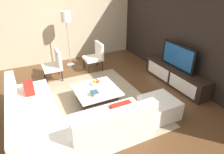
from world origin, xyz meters
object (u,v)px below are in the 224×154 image
Objects in this scene: book_stack at (95,93)px; sectional_couch at (61,120)px; coffee_table at (96,95)px; floor_lamp at (66,21)px; ottoman at (159,107)px; television at (178,56)px; media_console at (175,76)px; fruit_bowl at (97,83)px; accent_chair_far at (96,55)px; accent_chair_near at (55,63)px.

sectional_couch is at bearing -64.74° from book_stack.
floor_lamp reaches higher than coffee_table.
ottoman is (0.41, 2.01, -0.08)m from sectional_couch.
book_stack is (0.12, -2.42, -0.40)m from television.
media_console is at bearing 40.86° from floor_lamp.
sectional_couch is at bearing -52.96° from fruit_bowl.
accent_chair_far is (-1.82, 0.72, 0.29)m from coffee_table.
ottoman is (0.93, -1.27, -0.63)m from television.
television reaches higher than accent_chair_near.
coffee_table is at bearing 22.18° from accent_chair_near.
media_console is 0.58m from television.
floor_lamp is at bearing -139.14° from media_console.
coffee_table is (-0.63, 0.98, -0.07)m from sectional_couch.
floor_lamp is (-2.49, 0.06, 1.29)m from coffee_table.
accent_chair_near is 1.00× the size of accent_chair_far.
ottoman is at bearing -53.54° from media_console.
fruit_bowl reaches higher than ottoman.
book_stack is at bearing -28.24° from fruit_bowl.
television is at bearing 90.00° from media_console.
sectional_couch reaches higher than media_console.
fruit_bowl is (-0.18, 0.10, 0.23)m from coffee_table.
accent_chair_far is at bearing -140.52° from media_console.
accent_chair_near is (-1.78, -2.89, -0.34)m from television.
sectional_couch is at bearing -101.44° from ottoman.
floor_lamp reaches higher than accent_chair_near.
accent_chair_near is at bearing -149.10° from ottoman.
television is at bearing 82.69° from fruit_bowl.
book_stack is (0.41, -0.22, -0.01)m from fruit_bowl.
sectional_couch is 2.98m from accent_chair_far.
coffee_table is 1.40× the size of ottoman.
television is at bearing 92.94° from book_stack.
television is 2.38m from coffee_table.
media_console is 2.43m from book_stack.
sectional_couch reaches higher than book_stack.
floor_lamp is 2.04× the size of accent_chair_far.
accent_chair_far is at bearing 159.15° from fruit_bowl.
coffee_table is at bearing -92.49° from television.
accent_chair_near is at bearing -121.63° from media_console.
accent_chair_far reaches higher than media_console.
floor_lamp is at bearing -131.60° from accent_chair_far.
accent_chair_far is at bearing -140.51° from television.
ottoman is (3.52, 0.98, -1.29)m from floor_lamp.
floor_lamp is at bearing -164.53° from ottoman.
television reaches higher than book_stack.
television is 1.31× the size of accent_chair_far.
ottoman is (1.03, 1.03, -0.00)m from coffee_table.
media_console is at bearing 99.15° from sectional_couch.
accent_chair_far is 4.52× the size of book_stack.
ottoman is at bearing 37.58° from fruit_bowl.
accent_chair_near is 0.49× the size of floor_lamp.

